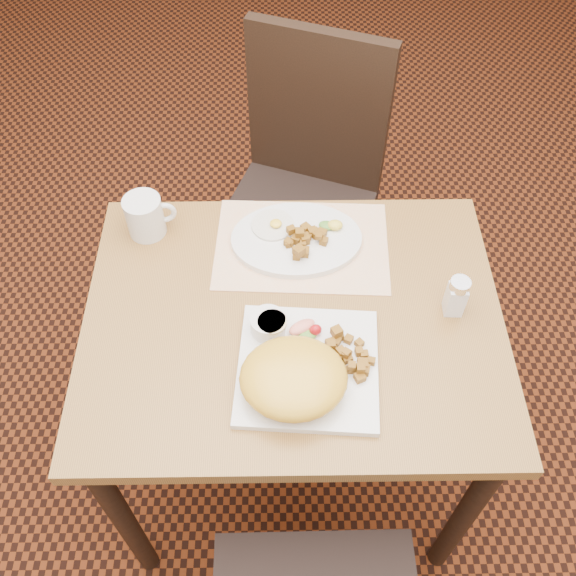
# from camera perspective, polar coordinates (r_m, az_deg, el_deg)

# --- Properties ---
(ground) EXTENTS (8.00, 8.00, 0.00)m
(ground) POSITION_cam_1_polar(r_m,az_deg,el_deg) (2.04, 0.33, -14.72)
(ground) COLOR black
(ground) RESTS_ON ground
(table) EXTENTS (0.90, 0.70, 0.75)m
(table) POSITION_cam_1_polar(r_m,az_deg,el_deg) (1.47, 0.45, -5.02)
(table) COLOR olive
(table) RESTS_ON ground
(chair_far) EXTENTS (0.54, 0.55, 0.97)m
(chair_far) POSITION_cam_1_polar(r_m,az_deg,el_deg) (1.96, 1.43, 9.47)
(chair_far) COLOR black
(chair_far) RESTS_ON ground
(placemat) EXTENTS (0.41, 0.30, 0.00)m
(placemat) POSITION_cam_1_polar(r_m,az_deg,el_deg) (1.50, 1.23, 3.80)
(placemat) COLOR white
(placemat) RESTS_ON table
(plate_square) EXTENTS (0.30, 0.30, 0.02)m
(plate_square) POSITION_cam_1_polar(r_m,az_deg,el_deg) (1.30, 1.77, -7.04)
(plate_square) COLOR silver
(plate_square) RESTS_ON table
(plate_oval) EXTENTS (0.31, 0.23, 0.02)m
(plate_oval) POSITION_cam_1_polar(r_m,az_deg,el_deg) (1.50, 0.75, 4.35)
(plate_oval) COLOR silver
(plate_oval) RESTS_ON placemat
(hollandaise_mound) EXTENTS (0.21, 0.19, 0.08)m
(hollandaise_mound) POSITION_cam_1_polar(r_m,az_deg,el_deg) (1.24, 0.41, -8.01)
(hollandaise_mound) COLOR gold
(hollandaise_mound) RESTS_ON plate_square
(ramekin) EXTENTS (0.08, 0.07, 0.04)m
(ramekin) POSITION_cam_1_polar(r_m,az_deg,el_deg) (1.32, -1.76, -3.20)
(ramekin) COLOR silver
(ramekin) RESTS_ON plate_square
(garnish_sq) EXTENTS (0.08, 0.06, 0.03)m
(garnish_sq) POSITION_cam_1_polar(r_m,az_deg,el_deg) (1.33, 1.64, -3.69)
(garnish_sq) COLOR #387223
(garnish_sq) RESTS_ON plate_square
(fried_egg) EXTENTS (0.10, 0.10, 0.02)m
(fried_egg) POSITION_cam_1_polar(r_m,az_deg,el_deg) (1.51, -1.34, 5.63)
(fried_egg) COLOR white
(fried_egg) RESTS_ON plate_oval
(garnish_ov) EXTENTS (0.06, 0.04, 0.02)m
(garnish_ov) POSITION_cam_1_polar(r_m,az_deg,el_deg) (1.51, 3.93, 5.60)
(garnish_ov) COLOR #387223
(garnish_ov) RESTS_ON plate_oval
(salt_shaker) EXTENTS (0.04, 0.04, 0.10)m
(salt_shaker) POSITION_cam_1_polar(r_m,az_deg,el_deg) (1.39, 14.73, -0.68)
(salt_shaker) COLOR white
(salt_shaker) RESTS_ON table
(coffee_mug) EXTENTS (0.12, 0.09, 0.10)m
(coffee_mug) POSITION_cam_1_polar(r_m,az_deg,el_deg) (1.53, -12.53, 6.26)
(coffee_mug) COLOR silver
(coffee_mug) RESTS_ON table
(home_fries_sq) EXTENTS (0.12, 0.12, 0.03)m
(home_fries_sq) POSITION_cam_1_polar(r_m,az_deg,el_deg) (1.30, 5.21, -5.92)
(home_fries_sq) COLOR #8D5D16
(home_fries_sq) RESTS_ON plate_square
(home_fries_ov) EXTENTS (0.10, 0.12, 0.04)m
(home_fries_ov) POSITION_cam_1_polar(r_m,az_deg,el_deg) (1.47, 1.46, 4.31)
(home_fries_ov) COLOR #8D5D16
(home_fries_ov) RESTS_ON plate_oval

